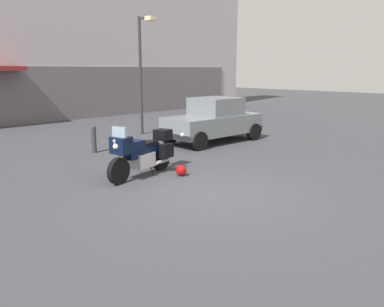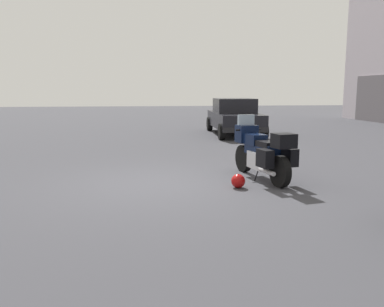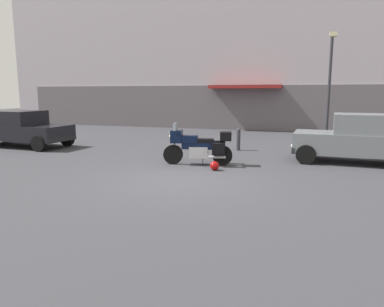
# 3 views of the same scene
# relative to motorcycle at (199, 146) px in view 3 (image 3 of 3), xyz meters

# --- Properties ---
(ground_plane) EXTENTS (80.00, 80.00, 0.00)m
(ground_plane) POSITION_rel_motorcycle_xyz_m (0.16, -2.21, -0.62)
(ground_plane) COLOR #38383D
(building_facade_rear) EXTENTS (36.55, 3.40, 11.76)m
(building_facade_rear) POSITION_rel_motorcycle_xyz_m (0.16, 12.77, 5.21)
(building_facade_rear) COLOR #B2A8B2
(building_facade_rear) RESTS_ON ground
(motorcycle) EXTENTS (2.24, 0.98, 1.36)m
(motorcycle) POSITION_rel_motorcycle_xyz_m (0.00, 0.00, 0.00)
(motorcycle) COLOR black
(motorcycle) RESTS_ON ground
(helmet) EXTENTS (0.28, 0.28, 0.28)m
(helmet) POSITION_rel_motorcycle_xyz_m (0.70, -0.69, -0.48)
(helmet) COLOR #990C0C
(helmet) RESTS_ON ground
(car_hatchback_near) EXTENTS (3.94, 1.95, 1.64)m
(car_hatchback_near) POSITION_rel_motorcycle_xyz_m (4.84, 1.88, 0.19)
(car_hatchback_near) COLOR slate
(car_hatchback_near) RESTS_ON ground
(car_sedan_far) EXTENTS (4.64, 2.09, 1.56)m
(car_sedan_far) POSITION_rel_motorcycle_xyz_m (-8.63, 1.48, 0.16)
(car_sedan_far) COLOR black
(car_sedan_far) RESTS_ON ground
(streetlamp_curbside) EXTENTS (0.28, 0.94, 4.72)m
(streetlamp_curbside) POSITION_rel_motorcycle_xyz_m (4.10, 5.07, 2.26)
(streetlamp_curbside) COLOR #2D2D33
(streetlamp_curbside) RESTS_ON ground
(bollard_curbside) EXTENTS (0.16, 0.16, 0.90)m
(bollard_curbside) POSITION_rel_motorcycle_xyz_m (0.66, 3.36, -0.14)
(bollard_curbside) COLOR #333338
(bollard_curbside) RESTS_ON ground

